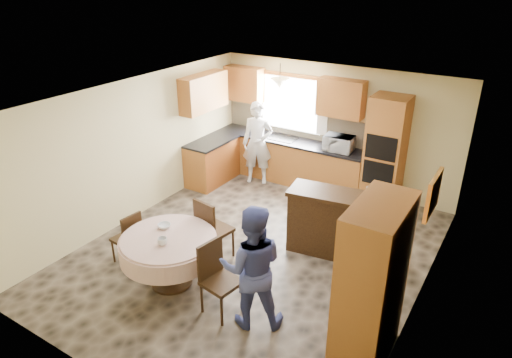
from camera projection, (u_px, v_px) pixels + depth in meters
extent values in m
cube|color=#6C5D4B|center=(255.00, 252.00, 7.35)|extent=(5.00, 6.00, 0.01)
cube|color=white|center=(255.00, 100.00, 6.29)|extent=(5.00, 6.00, 0.01)
cube|color=#C9BB81|center=(335.00, 128.00, 9.13)|extent=(5.00, 0.02, 2.50)
cube|color=#C9BB81|center=(95.00, 292.00, 4.52)|extent=(5.00, 0.02, 2.50)
cube|color=#C9BB81|center=(135.00, 150.00, 8.02)|extent=(0.02, 6.00, 2.50)
cube|color=#C9BB81|center=(427.00, 228.00, 5.62)|extent=(0.02, 6.00, 2.50)
cube|color=white|center=(291.00, 104.00, 9.45)|extent=(1.40, 0.03, 1.10)
cube|color=white|center=(259.00, 97.00, 9.75)|extent=(0.22, 0.02, 1.15)
cube|color=white|center=(323.00, 107.00, 9.03)|extent=(0.22, 0.02, 1.15)
cube|color=#B77531|center=(289.00, 161.00, 9.65)|extent=(3.30, 0.60, 0.88)
cube|color=black|center=(290.00, 141.00, 9.45)|extent=(3.30, 0.64, 0.04)
cube|color=#B77531|center=(212.00, 162.00, 9.60)|extent=(0.60, 1.20, 0.88)
cube|color=black|center=(211.00, 141.00, 9.41)|extent=(0.64, 1.20, 0.04)
cube|color=tan|center=(297.00, 124.00, 9.56)|extent=(3.30, 0.02, 0.55)
cube|color=#C97E32|center=(244.00, 84.00, 9.71)|extent=(0.85, 0.33, 0.72)
cube|color=#C97E32|center=(341.00, 98.00, 8.65)|extent=(0.90, 0.33, 0.72)
cube|color=#C97E32|center=(204.00, 92.00, 9.05)|extent=(0.33, 1.20, 0.72)
cube|color=#B77531|center=(385.00, 152.00, 8.42)|extent=(0.66, 0.62, 2.12)
cube|color=black|center=(381.00, 148.00, 8.10)|extent=(0.56, 0.01, 0.45)
cube|color=black|center=(378.00, 174.00, 8.31)|extent=(0.56, 0.01, 0.45)
cone|color=beige|center=(280.00, 83.00, 8.86)|extent=(0.36, 0.36, 0.18)
cube|color=#36230E|center=(332.00, 225.00, 7.16)|extent=(1.45, 0.76, 0.99)
cube|color=black|center=(384.00, 243.00, 7.13)|extent=(0.37, 0.27, 0.50)
cube|color=#B77531|center=(372.00, 286.00, 4.98)|extent=(0.53, 1.06, 2.02)
cylinder|color=#36230E|center=(170.00, 262.00, 6.49)|extent=(0.20, 0.20, 0.71)
cylinder|color=#36230E|center=(172.00, 281.00, 6.63)|extent=(0.60, 0.60, 0.04)
cylinder|color=beige|center=(168.00, 239.00, 6.32)|extent=(1.30, 1.30, 0.05)
cylinder|color=beige|center=(169.00, 247.00, 6.38)|extent=(1.36, 1.36, 0.28)
cube|color=#36230E|center=(127.00, 239.00, 6.96)|extent=(0.41, 0.41, 0.04)
cube|color=#36230E|center=(132.00, 229.00, 6.76)|extent=(0.07, 0.36, 0.45)
cylinder|color=#36230E|center=(113.00, 252.00, 7.00)|extent=(0.03, 0.03, 0.39)
cylinder|color=#36230E|center=(128.00, 259.00, 6.85)|extent=(0.03, 0.03, 0.39)
cylinder|color=#36230E|center=(129.00, 242.00, 7.25)|extent=(0.03, 0.03, 0.39)
cylinder|color=#36230E|center=(144.00, 248.00, 7.09)|extent=(0.03, 0.03, 0.39)
cube|color=#36230E|center=(215.00, 230.00, 7.03)|extent=(0.52, 0.52, 0.05)
cube|color=#36230E|center=(204.00, 219.00, 6.76)|extent=(0.43, 0.11, 0.54)
cylinder|color=#36230E|center=(198.00, 246.00, 7.08)|extent=(0.04, 0.04, 0.46)
cylinder|color=#36230E|center=(218.00, 254.00, 6.89)|extent=(0.04, 0.04, 0.46)
cylinder|color=#36230E|center=(213.00, 235.00, 7.38)|extent=(0.04, 0.04, 0.46)
cylinder|color=#36230E|center=(233.00, 242.00, 7.19)|extent=(0.04, 0.04, 0.46)
cube|color=#36230E|center=(221.00, 283.00, 5.89)|extent=(0.51, 0.51, 0.05)
cube|color=#36230E|center=(210.00, 259.00, 5.89)|extent=(0.11, 0.42, 0.52)
cylinder|color=#36230E|center=(202.00, 301.00, 5.94)|extent=(0.04, 0.04, 0.45)
cylinder|color=#36230E|center=(225.00, 311.00, 5.76)|extent=(0.04, 0.04, 0.45)
cylinder|color=#36230E|center=(219.00, 285.00, 6.22)|extent=(0.04, 0.04, 0.45)
cylinder|color=#36230E|center=(242.00, 295.00, 6.04)|extent=(0.04, 0.04, 0.45)
cube|color=#C7893A|center=(433.00, 195.00, 5.68)|extent=(0.05, 0.64, 0.53)
cube|color=#A9B9C6|center=(431.00, 194.00, 5.70)|extent=(0.01, 0.53, 0.42)
imported|color=silver|center=(339.00, 143.00, 8.82)|extent=(0.58, 0.42, 0.31)
imported|color=silver|center=(258.00, 143.00, 9.42)|extent=(0.74, 0.63, 1.73)
imported|color=#3D4685|center=(252.00, 267.00, 5.57)|extent=(1.02, 0.96, 1.67)
imported|color=#B2B2B2|center=(318.00, 191.00, 7.07)|extent=(0.24, 0.24, 0.05)
imported|color=silver|center=(366.00, 196.00, 6.65)|extent=(0.13, 0.13, 0.29)
imported|color=#B2B2B2|center=(162.00, 241.00, 6.12)|extent=(0.18, 0.18, 0.10)
imported|color=#B2B2B2|center=(164.00, 226.00, 6.52)|extent=(0.21, 0.21, 0.06)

